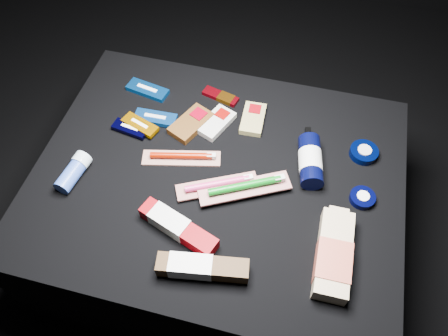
% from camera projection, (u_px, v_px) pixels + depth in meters
% --- Properties ---
extents(ground, '(3.00, 3.00, 0.00)m').
position_uv_depth(ground, '(219.00, 239.00, 1.50)').
color(ground, black).
rests_on(ground, ground).
extents(cloth_table, '(0.98, 0.78, 0.40)m').
position_uv_depth(cloth_table, '(218.00, 211.00, 1.33)').
color(cloth_table, black).
rests_on(cloth_table, ground).
extents(luna_bar_0, '(0.14, 0.07, 0.02)m').
position_uv_depth(luna_bar_0, '(148.00, 90.00, 1.34)').
color(luna_bar_0, '#0A4B9D').
rests_on(luna_bar_0, cloth_table).
extents(luna_bar_1, '(0.12, 0.05, 0.02)m').
position_uv_depth(luna_bar_1, '(155.00, 118.00, 1.27)').
color(luna_bar_1, '#1356B4').
rests_on(luna_bar_1, cloth_table).
extents(luna_bar_2, '(0.11, 0.05, 0.01)m').
position_uv_depth(luna_bar_2, '(130.00, 129.00, 1.24)').
color(luna_bar_2, black).
rests_on(luna_bar_2, cloth_table).
extents(luna_bar_3, '(0.12, 0.08, 0.01)m').
position_uv_depth(luna_bar_3, '(140.00, 125.00, 1.25)').
color(luna_bar_3, orange).
rests_on(luna_bar_3, cloth_table).
extents(clif_bar_0, '(0.12, 0.15, 0.02)m').
position_uv_depth(clif_bar_0, '(192.00, 122.00, 1.26)').
color(clif_bar_0, '#4A2B0F').
rests_on(clif_bar_0, cloth_table).
extents(clif_bar_1, '(0.10, 0.13, 0.02)m').
position_uv_depth(clif_bar_1, '(217.00, 122.00, 1.26)').
color(clif_bar_1, beige).
rests_on(clif_bar_1, cloth_table).
extents(clif_bar_2, '(0.07, 0.12, 0.02)m').
position_uv_depth(clif_bar_2, '(253.00, 118.00, 1.27)').
color(clif_bar_2, '#998D52').
rests_on(clif_bar_2, cloth_table).
extents(power_bar, '(0.12, 0.06, 0.01)m').
position_uv_depth(power_bar, '(222.00, 97.00, 1.32)').
color(power_bar, maroon).
rests_on(power_bar, cloth_table).
extents(lotion_bottle, '(0.09, 0.19, 0.06)m').
position_uv_depth(lotion_bottle, '(310.00, 161.00, 1.16)').
color(lotion_bottle, black).
rests_on(lotion_bottle, cloth_table).
extents(cream_tin_upper, '(0.08, 0.08, 0.02)m').
position_uv_depth(cream_tin_upper, '(364.00, 152.00, 1.20)').
color(cream_tin_upper, black).
rests_on(cream_tin_upper, cloth_table).
extents(cream_tin_lower, '(0.06, 0.06, 0.02)m').
position_uv_depth(cream_tin_lower, '(362.00, 198.00, 1.12)').
color(cream_tin_lower, black).
rests_on(cream_tin_lower, cloth_table).
extents(bodywash_bottle, '(0.08, 0.23, 0.05)m').
position_uv_depth(bodywash_bottle, '(334.00, 256.00, 1.01)').
color(bodywash_bottle, tan).
rests_on(bodywash_bottle, cloth_table).
extents(deodorant_stick, '(0.06, 0.12, 0.05)m').
position_uv_depth(deodorant_stick, '(74.00, 172.00, 1.15)').
color(deodorant_stick, '#3050AE').
rests_on(deodorant_stick, cloth_table).
extents(toothbrush_pack_0, '(0.22, 0.10, 0.02)m').
position_uv_depth(toothbrush_pack_0, '(182.00, 157.00, 1.19)').
color(toothbrush_pack_0, '#A29C99').
rests_on(toothbrush_pack_0, cloth_table).
extents(toothbrush_pack_1, '(0.21, 0.14, 0.02)m').
position_uv_depth(toothbrush_pack_1, '(218.00, 185.00, 1.13)').
color(toothbrush_pack_1, '#A49C99').
rests_on(toothbrush_pack_1, cloth_table).
extents(toothbrush_pack_2, '(0.24, 0.16, 0.03)m').
position_uv_depth(toothbrush_pack_2, '(246.00, 187.00, 1.12)').
color(toothbrush_pack_2, '#A9A39D').
rests_on(toothbrush_pack_2, cloth_table).
extents(toothpaste_carton_red, '(0.21, 0.12, 0.04)m').
position_uv_depth(toothpaste_carton_red, '(175.00, 226.00, 1.06)').
color(toothpaste_carton_red, '#7A0006').
rests_on(toothpaste_carton_red, cloth_table).
extents(toothpaste_carton_green, '(0.21, 0.08, 0.04)m').
position_uv_depth(toothpaste_carton_green, '(198.00, 267.00, 0.99)').
color(toothpaste_carton_green, '#37210C').
rests_on(toothpaste_carton_green, cloth_table).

